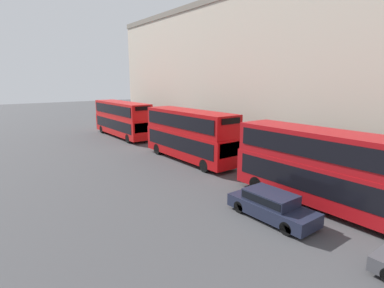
% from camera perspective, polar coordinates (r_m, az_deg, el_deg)
% --- Properties ---
extents(bus_leading, '(2.59, 10.99, 4.25)m').
position_cam_1_polar(bus_leading, '(17.61, 24.61, -3.99)').
color(bus_leading, '#A80F14').
rests_on(bus_leading, ground).
extents(bus_second_in_queue, '(2.59, 10.25, 4.37)m').
position_cam_1_polar(bus_second_in_queue, '(25.84, -0.52, 2.09)').
color(bus_second_in_queue, '#B20C0F').
rests_on(bus_second_in_queue, ground).
extents(bus_third_in_queue, '(2.59, 11.29, 4.28)m').
position_cam_1_polar(bus_third_in_queue, '(37.92, -13.20, 4.90)').
color(bus_third_in_queue, red).
rests_on(bus_third_in_queue, ground).
extents(car_hatchback, '(1.78, 4.59, 1.39)m').
position_cam_1_polar(car_hatchback, '(15.91, 14.85, -11.10)').
color(car_hatchback, '#1E2338').
rests_on(car_hatchback, ground).
extents(pedestrian, '(0.36, 0.36, 1.80)m').
position_cam_1_polar(pedestrian, '(26.29, 7.40, -1.34)').
color(pedestrian, '#26262D').
rests_on(pedestrian, ground).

